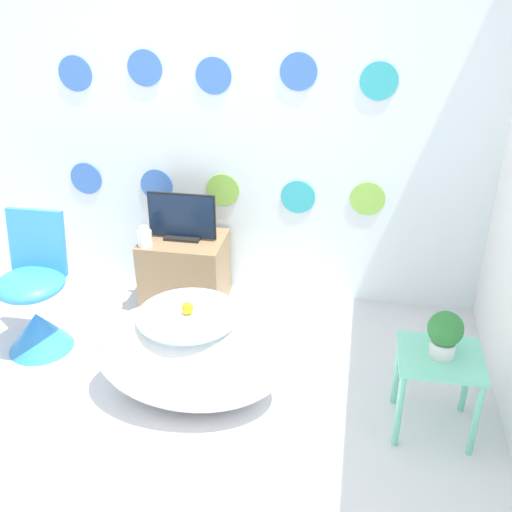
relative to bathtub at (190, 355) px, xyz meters
name	(u,v)px	position (x,y,z in m)	size (l,w,h in m)	color
ground_plane	(130,499)	(-0.09, -0.73, -0.28)	(12.00, 12.00, 0.00)	silver
wall_back_dotted	(221,108)	(-0.09, 1.21, 1.02)	(4.47, 0.05, 2.60)	white
bathtub	(190,355)	(0.00, 0.00, 0.00)	(1.04, 0.65, 0.55)	white
rubber_duck	(187,308)	(0.01, -0.02, 0.31)	(0.06, 0.07, 0.07)	yellow
chair	(36,308)	(-1.04, 0.28, 0.00)	(0.41, 0.41, 0.85)	#338CE0
tv_cabinet	(185,271)	(-0.31, 0.94, -0.03)	(0.54, 0.43, 0.49)	#8E704C
tv	(182,219)	(-0.31, 0.94, 0.36)	(0.45, 0.12, 0.32)	black
vase	(145,238)	(-0.52, 0.80, 0.27)	(0.09, 0.09, 0.14)	white
side_table	(438,370)	(1.27, -0.02, 0.09)	(0.41, 0.37, 0.45)	#72D8B7
potted_plant_left	(445,333)	(1.27, -0.02, 0.31)	(0.17, 0.17, 0.24)	white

